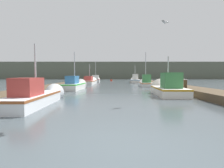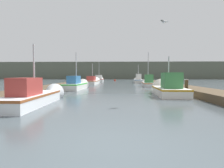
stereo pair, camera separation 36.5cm
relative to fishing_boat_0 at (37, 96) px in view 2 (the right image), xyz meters
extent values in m
plane|color=#424C51|center=(4.03, -5.29, -0.42)|extent=(200.00, 200.00, 0.00)
cube|color=#4C3D2B|center=(-2.10, 10.71, -0.19)|extent=(2.28, 40.00, 0.45)
cube|color=#4C3D2B|center=(10.15, 10.71, -0.19)|extent=(2.28, 40.00, 0.45)
cube|color=#565B4C|center=(4.03, 60.06, 2.63)|extent=(120.00, 16.00, 6.09)
cube|color=silver|center=(0.00, -0.56, -0.14)|extent=(1.34, 4.35, 0.56)
cube|color=brown|center=(0.00, -0.56, 0.08)|extent=(1.37, 4.38, 0.10)
cone|color=silver|center=(-0.02, 2.11, -0.14)|extent=(1.25, 1.02, 1.24)
cube|color=#99332D|center=(0.01, -1.10, 0.53)|extent=(0.92, 1.53, 0.78)
cylinder|color=#B2B2B7|center=(0.00, -0.24, 1.35)|extent=(0.08, 0.08, 2.41)
cube|color=silver|center=(7.77, 3.67, -0.12)|extent=(2.02, 4.21, 0.58)
cube|color=#B17A0F|center=(7.77, 3.67, 0.11)|extent=(2.05, 4.24, 0.10)
cone|color=silver|center=(7.91, 6.10, -0.12)|extent=(1.74, 0.85, 1.70)
cube|color=#387A42|center=(7.74, 3.16, 0.69)|extent=(1.22, 1.52, 1.04)
cylinder|color=#B2B2B7|center=(7.79, 3.98, 1.28)|extent=(0.08, 0.08, 2.22)
cube|color=silver|center=(-0.08, 8.61, -0.10)|extent=(1.71, 4.16, 0.63)
cube|color=green|center=(-0.08, 8.61, 0.16)|extent=(1.75, 4.19, 0.10)
cone|color=silver|center=(0.07, 11.07, -0.10)|extent=(1.44, 0.92, 1.39)
cube|color=#2D6699|center=(-0.12, 8.10, 0.59)|extent=(1.02, 1.70, 0.75)
cylinder|color=#B2B2B7|center=(-0.07, 8.92, 1.78)|extent=(0.08, 0.08, 3.14)
cube|color=silver|center=(8.06, 13.65, -0.16)|extent=(1.55, 4.19, 0.51)
cube|color=#AB4F1A|center=(8.06, 13.65, 0.03)|extent=(1.58, 4.22, 0.10)
cone|color=silver|center=(8.21, 16.18, -0.16)|extent=(1.30, 1.02, 1.24)
cube|color=#387A42|center=(8.03, 13.14, 0.60)|extent=(1.05, 1.29, 1.02)
cylinder|color=#B2B2B7|center=(8.08, 13.96, 2.02)|extent=(0.08, 0.08, 3.86)
cube|color=silver|center=(0.06, 19.19, -0.13)|extent=(1.92, 5.10, 0.57)
cube|color=#924418|center=(0.06, 19.19, 0.09)|extent=(1.95, 5.13, 0.10)
cone|color=silver|center=(0.22, 22.27, -0.13)|extent=(1.64, 1.25, 1.58)
cube|color=#99332D|center=(0.03, 18.56, 0.51)|extent=(1.21, 1.83, 0.71)
cylinder|color=#B2B2B7|center=(0.08, 19.56, 1.49)|extent=(0.08, 0.08, 2.68)
cube|color=silver|center=(8.04, 23.99, -0.09)|extent=(1.81, 4.83, 0.64)
cube|color=teal|center=(8.04, 23.99, 0.17)|extent=(1.84, 4.86, 0.10)
cone|color=silver|center=(8.21, 26.87, -0.09)|extent=(1.52, 1.09, 1.46)
cube|color=silver|center=(8.01, 23.40, 0.74)|extent=(1.03, 1.66, 1.02)
cylinder|color=#B2B2B7|center=(8.06, 24.35, 1.58)|extent=(0.08, 0.08, 2.71)
cube|color=silver|center=(0.23, 28.29, -0.08)|extent=(1.93, 4.20, 0.66)
cube|color=#AF2B2B|center=(0.23, 28.29, 0.19)|extent=(1.96, 4.23, 0.10)
cone|color=silver|center=(0.13, 30.80, -0.08)|extent=(1.72, 0.95, 1.69)
cube|color=silver|center=(0.25, 27.77, 0.64)|extent=(1.38, 1.56, 0.79)
cylinder|color=#B2B2B7|center=(0.22, 28.60, 2.17)|extent=(0.08, 0.08, 3.84)
cylinder|color=#473523|center=(9.20, 4.28, 0.14)|extent=(0.25, 0.25, 1.11)
cylinder|color=silver|center=(9.20, 4.28, 0.72)|extent=(0.29, 0.29, 0.04)
cylinder|color=#473523|center=(9.24, 19.93, 0.19)|extent=(0.29, 0.29, 1.22)
cylinder|color=silver|center=(9.24, 19.93, 0.83)|extent=(0.33, 0.33, 0.04)
sphere|color=red|center=(3.55, 34.62, -0.28)|extent=(0.50, 0.50, 0.50)
cylinder|color=black|center=(3.55, 34.62, 0.22)|extent=(0.06, 0.06, 0.50)
ellipsoid|color=white|center=(6.59, 0.82, 3.88)|extent=(0.29, 0.31, 0.12)
cube|color=gray|center=(6.70, 0.91, 3.90)|extent=(0.29, 0.27, 0.07)
cube|color=gray|center=(6.48, 0.74, 3.90)|extent=(0.29, 0.27, 0.07)
camera|label=1|loc=(3.72, -8.72, 1.05)|focal=28.00mm
camera|label=2|loc=(4.08, -8.71, 1.05)|focal=28.00mm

